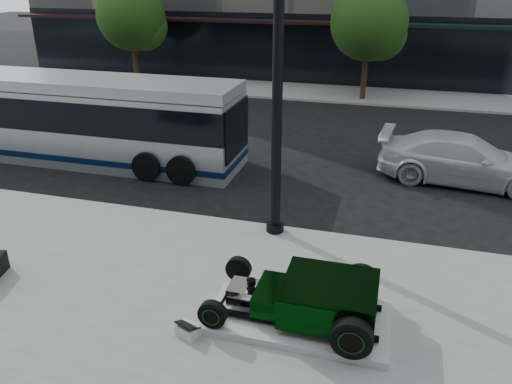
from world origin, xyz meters
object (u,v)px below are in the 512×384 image
(lamppost, at_px, (278,84))
(white_sedan, at_px, (463,159))
(hot_rod, at_px, (318,298))
(transit_bus, at_px, (74,118))

(lamppost, relative_size, white_sedan, 1.56)
(hot_rod, distance_m, white_sedan, 9.05)
(hot_rod, bearing_deg, white_sedan, 68.85)
(transit_bus, relative_size, white_sedan, 2.32)
(hot_rod, relative_size, transit_bus, 0.27)
(hot_rod, relative_size, white_sedan, 0.62)
(transit_bus, height_order, white_sedan, transit_bus)
(hot_rod, xyz_separation_m, transit_bus, (-9.84, 7.09, 0.79))
(transit_bus, bearing_deg, white_sedan, 5.90)
(lamppost, xyz_separation_m, transit_bus, (-8.22, 3.72, -2.41))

